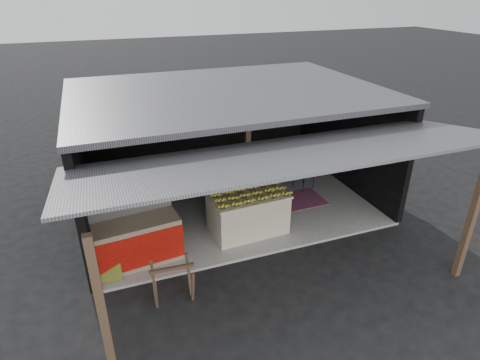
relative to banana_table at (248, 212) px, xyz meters
name	(u,v)px	position (x,y,z in m)	size (l,w,h in m)	color
ground	(266,255)	(0.05, -0.97, -0.54)	(80.00, 80.00, 0.00)	black
concrete_slab	(228,201)	(0.05, 1.53, -0.51)	(7.00, 5.00, 0.06)	gray
shophouse	(223,123)	(0.05, 1.84, 1.56)	(7.40, 7.29, 3.02)	black
banana_table	(248,212)	(0.00, 0.00, 0.00)	(1.79, 1.15, 0.96)	silver
banana_pile	(248,190)	(0.00, 0.00, 0.57)	(1.61, 0.97, 0.19)	yellow
white_crate	(234,195)	(0.00, 0.94, -0.01)	(0.86, 0.60, 0.94)	white
neighbor_stall	(138,239)	(-2.51, -0.26, 0.04)	(1.76, 0.94, 1.74)	#998466
green_signboard	(103,260)	(-3.22, -0.65, -0.03)	(0.60, 0.04, 0.91)	black
sawhorse	(173,280)	(-2.09, -1.65, -0.05)	(0.80, 0.73, 0.78)	#4E3727
water_barrel	(273,210)	(0.78, 0.27, -0.24)	(0.34, 0.34, 0.49)	#0D0F8F
plastic_chair	(302,168)	(2.24, 1.58, 0.10)	(0.58, 0.58, 0.99)	#0C0936
magenta_rug	(295,200)	(1.71, 0.88, -0.48)	(1.50, 1.00, 0.01)	maroon
picture_frames	(196,109)	(-0.12, 3.92, 1.39)	(1.62, 0.04, 0.46)	black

